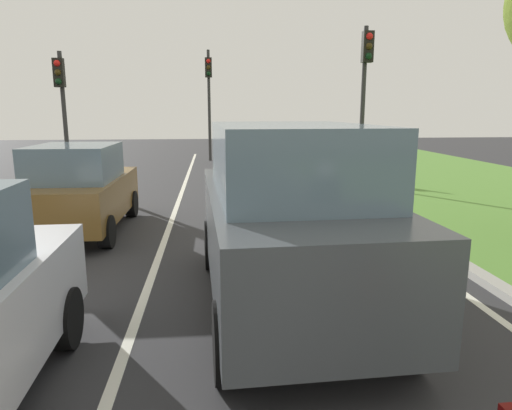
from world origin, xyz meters
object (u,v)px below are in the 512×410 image
at_px(car_hatchback_far, 80,189).
at_px(traffic_light_far_median, 209,88).
at_px(car_suv_ahead, 288,217).
at_px(traffic_light_overhead_left, 62,95).
at_px(traffic_light_near_right, 365,79).

xyz_separation_m(car_hatchback_far, traffic_light_far_median, (2.57, 13.24, 2.59)).
distance_m(car_suv_ahead, traffic_light_overhead_left, 12.02).
bearing_deg(traffic_light_far_median, traffic_light_near_right, -60.84).
relative_size(car_suv_ahead, car_hatchback_far, 1.23).
bearing_deg(car_hatchback_far, car_suv_ahead, -47.83).
bearing_deg(traffic_light_near_right, car_suv_ahead, -113.63).
xyz_separation_m(car_hatchback_far, traffic_light_overhead_left, (-2.17, 6.42, 2.04)).
xyz_separation_m(car_suv_ahead, traffic_light_near_right, (3.79, 8.67, 2.20)).
height_order(car_hatchback_far, traffic_light_near_right, traffic_light_near_right).
height_order(car_suv_ahead, traffic_light_near_right, traffic_light_near_right).
xyz_separation_m(traffic_light_overhead_left, traffic_light_far_median, (4.74, 6.82, 0.56)).
bearing_deg(traffic_light_overhead_left, car_hatchback_far, -71.36).
relative_size(traffic_light_near_right, traffic_light_far_median, 0.94).
bearing_deg(traffic_light_overhead_left, traffic_light_near_right, -10.42).
bearing_deg(traffic_light_far_median, traffic_light_overhead_left, -124.80).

